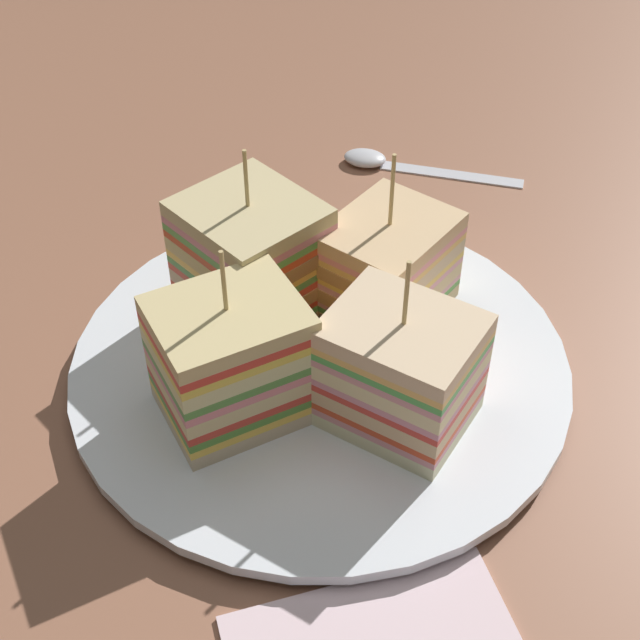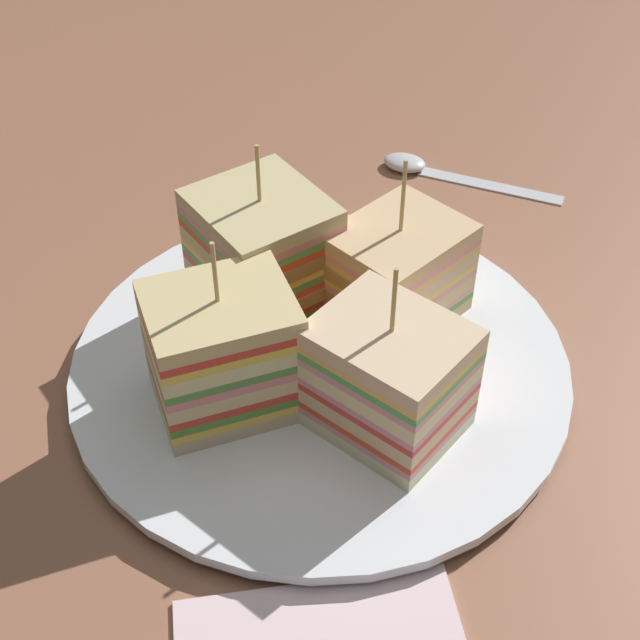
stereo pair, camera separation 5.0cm
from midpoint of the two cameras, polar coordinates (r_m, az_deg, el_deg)
ground_plane at (r=53.53cm, az=-2.67°, el=-4.24°), size 128.12×92.97×1.80cm
plate at (r=52.33cm, az=-2.73°, el=-2.97°), size 29.35×29.35×1.29cm
sandwich_wedge_0 at (r=53.16cm, az=-7.12°, el=3.82°), size 10.29×10.16×11.32cm
sandwich_wedge_1 at (r=47.09cm, az=-8.74°, el=-2.76°), size 8.60×9.41×10.98cm
sandwich_wedge_2 at (r=46.39cm, az=2.06°, el=-3.46°), size 9.56×9.83×10.78cm
sandwich_wedge_3 at (r=53.22cm, az=1.66°, el=3.31°), size 9.76×9.71×11.03cm
chip_pile at (r=51.55cm, az=-3.03°, el=-2.02°), size 6.01×5.31×1.41cm
spoon at (r=70.53cm, az=2.52°, el=10.07°), size 6.61×13.95×1.00cm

